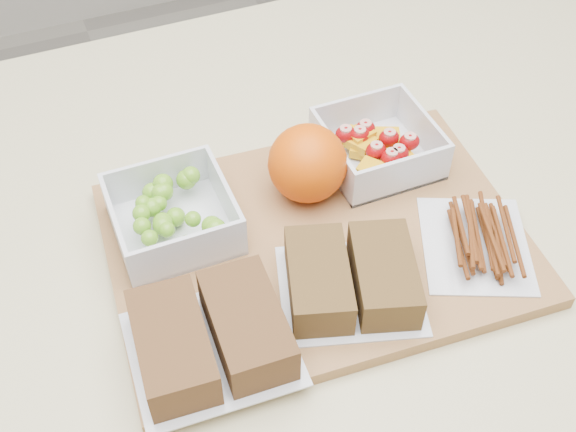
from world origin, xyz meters
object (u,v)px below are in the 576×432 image
orange (307,163)px  sandwich_bag_center (351,278)px  cutting_board (317,243)px  sandwich_bag_left (210,336)px  grape_container (173,215)px  pretzel_bag (478,237)px  fruit_container (377,147)px

orange → sandwich_bag_center: (-0.01, -0.14, -0.02)m
cutting_board → sandwich_bag_left: bearing=-144.9°
grape_container → pretzel_bag: bearing=-26.5°
orange → sandwich_bag_left: orange is taller
cutting_board → sandwich_bag_center: size_ratio=2.55×
sandwich_bag_center → cutting_board: bearing=91.9°
orange → pretzel_bag: size_ratio=0.52×
fruit_container → pretzel_bag: fruit_container is taller
grape_container → fruit_container: bearing=3.4°
sandwich_bag_center → fruit_container: bearing=55.4°
cutting_board → orange: (0.02, 0.07, 0.05)m
sandwich_bag_left → sandwich_bag_center: 0.14m
sandwich_bag_left → orange: bearing=43.7°
grape_container → pretzel_bag: 0.31m
cutting_board → pretzel_bag: (0.15, -0.07, 0.02)m
grape_container → sandwich_bag_center: grape_container is taller
cutting_board → sandwich_bag_center: bearing=-84.1°
grape_container → pretzel_bag: grape_container is taller
fruit_container → sandwich_bag_center: fruit_container is taller
fruit_container → orange: size_ratio=1.40×
orange → pretzel_bag: 0.19m
cutting_board → fruit_container: size_ratio=3.56×
cutting_board → pretzel_bag: pretzel_bag is taller
sandwich_bag_left → fruit_container: bearing=33.7°
sandwich_bag_center → orange: bearing=84.0°
sandwich_bag_left → pretzel_bag: sandwich_bag_left is taller
orange → sandwich_bag_left: (-0.16, -0.15, -0.02)m
sandwich_bag_left → sandwich_bag_center: sandwich_bag_left is taller
grape_container → sandwich_bag_left: (-0.01, -0.15, 0.00)m
orange → pretzel_bag: (0.13, -0.14, -0.03)m
orange → sandwich_bag_center: orange is taller
grape_container → orange: 0.15m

